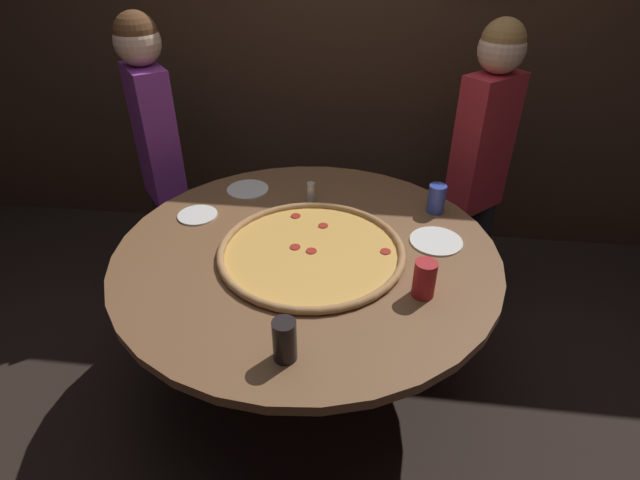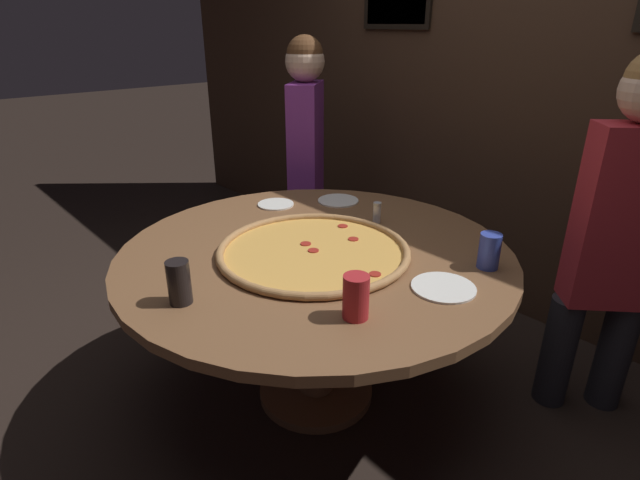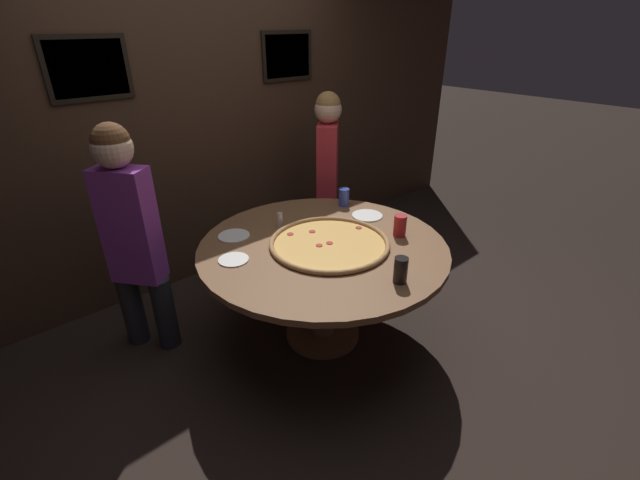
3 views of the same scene
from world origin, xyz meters
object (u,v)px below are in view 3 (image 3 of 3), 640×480
Objects in this scene: white_plate_near_front at (367,215)px; drink_cup_beside_pizza at (401,270)px; white_plate_left_side at (234,236)px; drink_cup_front_edge at (344,197)px; diner_side_right at (131,231)px; diner_centre_back at (328,169)px; condiment_shaker at (280,219)px; dining_table at (323,262)px; white_plate_beside_cup at (234,260)px; giant_pizza at (329,243)px; drink_cup_by_shaker at (400,226)px.

drink_cup_beside_pizza is at bearing -125.58° from white_plate_near_front.
drink_cup_front_edge is at bearing -6.21° from white_plate_left_side.
diner_side_right is 1.01× the size of diner_centre_back.
diner_side_right reaches higher than condiment_shaker.
white_plate_near_front is (0.52, 0.73, -0.07)m from drink_cup_beside_pizza.
dining_table is 1.05× the size of diner_side_right.
white_plate_beside_cup and white_plate_near_front have the same top height.
white_plate_near_front is 0.80m from diner_centre_back.
white_plate_near_front is at bearing 12.34° from dining_table.
dining_table is 0.62m from white_plate_left_side.
white_plate_beside_cup is at bearing 157.32° from giant_pizza.
drink_cup_front_edge reaches higher than white_plate_left_side.
white_plate_left_side is (-0.92, 0.10, -0.06)m from drink_cup_front_edge.
giant_pizza is 0.58m from drink_cup_beside_pizza.
drink_cup_by_shaker is 1.10m from white_plate_beside_cup.
drink_cup_front_edge is 0.59m from condiment_shaker.
white_plate_beside_cup is (-0.54, 0.20, 0.13)m from dining_table.
giant_pizza reaches higher than white_plate_beside_cup.
diner_side_right is at bearing 145.06° from drink_cup_by_shaker.
drink_cup_beside_pizza is (0.02, -0.61, 0.20)m from dining_table.
condiment_shaker is 0.06× the size of diner_side_right.
dining_table is at bearing 92.08° from drink_cup_beside_pizza.
drink_cup_front_edge is (0.53, 0.41, 0.05)m from giant_pizza.
diner_centre_back reaches higher than giant_pizza.
drink_cup_by_shaker is (0.44, -0.21, 0.06)m from giant_pizza.
giant_pizza is 5.18× the size of drink_cup_beside_pizza.
white_plate_left_side is 0.14× the size of diner_side_right.
condiment_shaker is (-0.59, 0.03, -0.02)m from drink_cup_front_edge.
drink_cup_front_edge is at bearing 87.40° from white_plate_near_front.
condiment_shaker is (0.33, -0.07, 0.05)m from white_plate_left_side.
giant_pizza is 4.24× the size of white_plate_beside_cup.
drink_cup_beside_pizza reaches higher than white_plate_left_side.
dining_table is 1.21m from diner_centre_back.
diner_side_right is (-1.40, 0.98, 0.05)m from drink_cup_by_shaker.
diner_side_right is at bearing 157.28° from white_plate_near_front.
white_plate_near_front is at bearing -4.47° from white_plate_beside_cup.
drink_cup_by_shaker is at bearing 39.44° from drink_cup_beside_pizza.
giant_pizza is 0.45m from condiment_shaker.
white_plate_beside_cup is 0.81× the size of white_plate_near_front.
diner_side_right reaches higher than drink_cup_front_edge.
giant_pizza is at bearing 154.70° from drink_cup_by_shaker.
drink_cup_beside_pizza reaches higher than condiment_shaker.
condiment_shaker is 0.97m from diner_centre_back.
condiment_shaker is (0.50, 0.20, 0.05)m from white_plate_beside_cup.
diner_side_right reaches higher than diner_centre_back.
drink_cup_beside_pizza reaches higher than dining_table.
condiment_shaker reaches higher than white_plate_near_front.
drink_cup_by_shaker is 0.09× the size of diner_side_right.
white_plate_left_side is 0.93× the size of white_plate_near_front.
drink_cup_by_shaker is 1.71m from diner_side_right.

